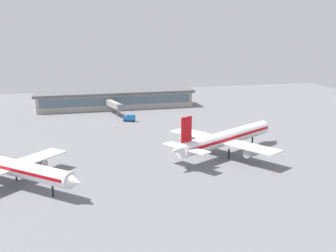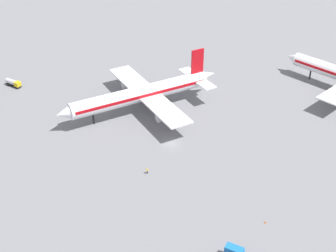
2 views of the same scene
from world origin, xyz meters
name	(u,v)px [view 1 (image 1 of 2)]	position (x,y,z in m)	size (l,w,h in m)	color
ground	(184,143)	(0.00, 0.00, 0.00)	(288.00, 288.00, 0.00)	slate
terminal_building	(115,99)	(16.70, -77.94, 4.85)	(86.84, 16.35, 9.52)	#9E9993
airplane_at_gate	(225,138)	(-9.67, 19.19, 6.18)	(50.15, 42.03, 16.99)	white
airplane_taxiing	(11,167)	(61.26, 33.01, 5.77)	(41.16, 40.79, 15.88)	white
catering_truck	(130,118)	(14.59, -42.67, 1.70)	(5.85, 4.24, 3.30)	black
ground_crew_worker	(188,131)	(-6.04, -13.90, 0.85)	(0.49, 0.55, 1.67)	#1E2338
jet_bridge	(115,105)	(19.35, -59.61, 5.13)	(6.73, 17.69, 6.74)	#9E9993
safety_cone_near_gate	(273,173)	(-17.07, 41.83, 0.30)	(0.44, 0.44, 0.60)	#EA590C
safety_cone_mid_apron	(117,127)	(22.31, -31.54, 0.30)	(0.44, 0.44, 0.60)	#EA590C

